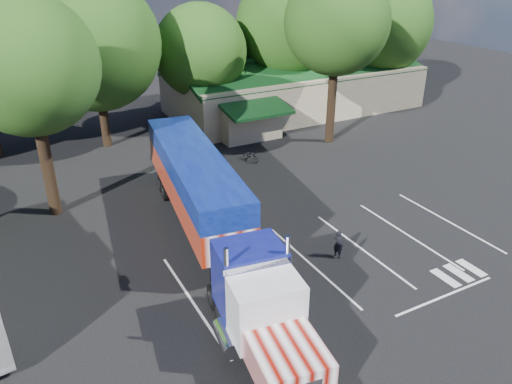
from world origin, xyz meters
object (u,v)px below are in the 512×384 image
bicycle (251,156)px  silver_sedan (232,127)px  semi_truck (208,204)px  woman (338,244)px

bicycle → silver_sedan: (1.24, 5.88, 0.36)m
semi_truck → silver_sedan: bearing=68.8°
woman → bicycle: woman is taller
woman → bicycle: bearing=-22.0°
woman → silver_sedan: bearing=-22.9°
semi_truck → woman: size_ratio=14.07×
semi_truck → woman: (5.46, -3.95, -1.81)m
silver_sedan → semi_truck: bearing=171.8°
bicycle → silver_sedan: 6.02m
silver_sedan → woman: bearing=-168.6°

